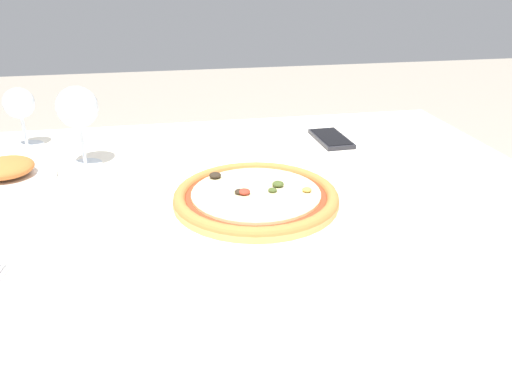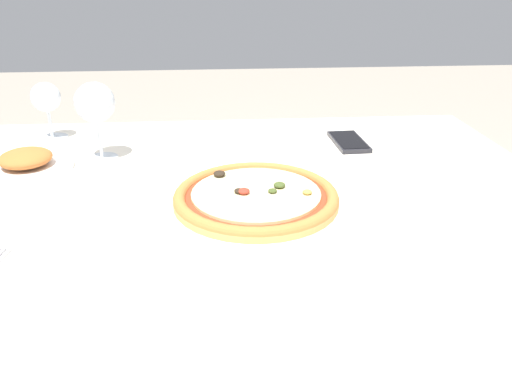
{
  "view_description": "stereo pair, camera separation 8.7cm",
  "coord_description": "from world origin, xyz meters",
  "px_view_note": "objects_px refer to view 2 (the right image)",
  "views": [
    {
      "loc": [
        -0.07,
        -0.8,
        1.11
      ],
      "look_at": [
        0.08,
        -0.02,
        0.75
      ],
      "focal_mm": 35.0,
      "sensor_mm": 36.0,
      "label": 1
    },
    {
      "loc": [
        0.02,
        -0.81,
        1.11
      ],
      "look_at": [
        0.08,
        -0.02,
        0.75
      ],
      "focal_mm": 35.0,
      "sensor_mm": 36.0,
      "label": 2
    }
  ],
  "objects_px": {
    "cell_phone": "(349,142)",
    "side_plate": "(26,163)",
    "wine_glass_far_right": "(95,104)",
    "dining_table": "(214,242)",
    "pizza_plate": "(256,199)",
    "wine_glass_far_left": "(46,100)"
  },
  "relations": [
    {
      "from": "side_plate",
      "to": "wine_glass_far_right",
      "type": "bearing_deg",
      "value": 21.66
    },
    {
      "from": "side_plate",
      "to": "wine_glass_far_left",
      "type": "bearing_deg",
      "value": 92.33
    },
    {
      "from": "wine_glass_far_right",
      "to": "pizza_plate",
      "type": "bearing_deg",
      "value": -39.7
    },
    {
      "from": "wine_glass_far_left",
      "to": "side_plate",
      "type": "distance_m",
      "value": 0.22
    },
    {
      "from": "wine_glass_far_left",
      "to": "wine_glass_far_right",
      "type": "height_order",
      "value": "wine_glass_far_right"
    },
    {
      "from": "wine_glass_far_right",
      "to": "side_plate",
      "type": "xyz_separation_m",
      "value": [
        -0.14,
        -0.06,
        -0.11
      ]
    },
    {
      "from": "wine_glass_far_right",
      "to": "side_plate",
      "type": "height_order",
      "value": "wine_glass_far_right"
    },
    {
      "from": "pizza_plate",
      "to": "wine_glass_far_right",
      "type": "bearing_deg",
      "value": 140.3
    },
    {
      "from": "dining_table",
      "to": "wine_glass_far_left",
      "type": "distance_m",
      "value": 0.59
    },
    {
      "from": "dining_table",
      "to": "wine_glass_far_left",
      "type": "bearing_deg",
      "value": 134.35
    },
    {
      "from": "dining_table",
      "to": "side_plate",
      "type": "xyz_separation_m",
      "value": [
        -0.39,
        0.19,
        0.09
      ]
    },
    {
      "from": "pizza_plate",
      "to": "wine_glass_far_right",
      "type": "relative_size",
      "value": 1.92
    },
    {
      "from": "dining_table",
      "to": "pizza_plate",
      "type": "relative_size",
      "value": 4.16
    },
    {
      "from": "wine_glass_far_right",
      "to": "side_plate",
      "type": "distance_m",
      "value": 0.19
    },
    {
      "from": "dining_table",
      "to": "wine_glass_far_right",
      "type": "relative_size",
      "value": 7.98
    },
    {
      "from": "wine_glass_far_left",
      "to": "dining_table",
      "type": "bearing_deg",
      "value": -45.65
    },
    {
      "from": "dining_table",
      "to": "cell_phone",
      "type": "height_order",
      "value": "cell_phone"
    },
    {
      "from": "cell_phone",
      "to": "side_plate",
      "type": "distance_m",
      "value": 0.72
    },
    {
      "from": "dining_table",
      "to": "side_plate",
      "type": "distance_m",
      "value": 0.44
    },
    {
      "from": "dining_table",
      "to": "cell_phone",
      "type": "relative_size",
      "value": 9.24
    },
    {
      "from": "cell_phone",
      "to": "wine_glass_far_right",
      "type": "bearing_deg",
      "value": -174.2
    },
    {
      "from": "dining_table",
      "to": "side_plate",
      "type": "relative_size",
      "value": 7.38
    }
  ]
}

